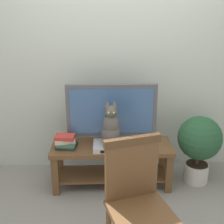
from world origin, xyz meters
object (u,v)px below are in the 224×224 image
cat (111,128)px  potted_plant (199,143)px  media_box (111,146)px  wooden_chair (137,196)px  book_stack (66,142)px  tv_stand (112,157)px  tv (112,113)px

cat → potted_plant: cat is taller
media_box → wooden_chair: wooden_chair is taller
book_stack → cat: bearing=-4.8°
tv_stand → media_box: (-0.01, -0.06, 0.17)m
tv_stand → tv: (0.00, 0.07, 0.48)m
media_box → wooden_chair: bearing=-80.7°
tv_stand → tv: 0.49m
tv → media_box: size_ratio=2.59×
media_box → book_stack: bearing=177.2°
wooden_chair → potted_plant: (0.79, 1.05, -0.09)m
book_stack → potted_plant: 1.42m
tv_stand → wooden_chair: 1.07m
tv → tv_stand: bearing=-90.0°
media_box → cat: bearing=-86.4°
potted_plant → cat: bearing=-173.5°
media_box → potted_plant: potted_plant is taller
tv → potted_plant: 1.00m
cat → potted_plant: (0.95, 0.11, -0.23)m
media_box → wooden_chair: size_ratio=0.37×
media_box → potted_plant: size_ratio=0.47×
cat → potted_plant: 0.98m
tv_stand → book_stack: book_stack is taller
tv_stand → book_stack: size_ratio=5.29×
tv_stand → wooden_chair: size_ratio=1.29×
tv_stand → cat: cat is taller
potted_plant → book_stack: bearing=-177.2°
cat → potted_plant: bearing=6.5°
cat → media_box: bearing=93.6°
tv_stand → media_box: size_ratio=3.51×
tv_stand → cat: bearing=-98.1°
book_stack → tv: bearing=13.7°
tv_stand → media_box: media_box is taller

